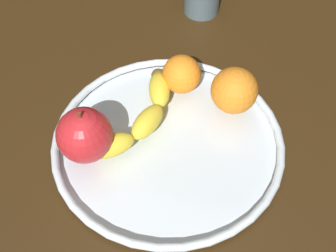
# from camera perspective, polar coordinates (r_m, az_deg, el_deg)

# --- Properties ---
(ground_plane) EXTENTS (1.25, 1.25, 0.04)m
(ground_plane) POSITION_cam_1_polar(r_m,az_deg,el_deg) (0.69, 0.00, -3.45)
(ground_plane) COLOR #33210D
(fruit_bowl) EXTENTS (0.35, 0.35, 0.02)m
(fruit_bowl) POSITION_cam_1_polar(r_m,az_deg,el_deg) (0.67, 0.00, -2.04)
(fruit_bowl) COLOR silver
(fruit_bowl) RESTS_ON ground_plane
(banana) EXTENTS (0.20, 0.10, 0.03)m
(banana) POSITION_cam_1_polar(r_m,az_deg,el_deg) (0.67, -3.50, 1.30)
(banana) COLOR yellow
(banana) RESTS_ON fruit_bowl
(apple) EXTENTS (0.08, 0.08, 0.09)m
(apple) POSITION_cam_1_polar(r_m,az_deg,el_deg) (0.63, -10.67, -1.16)
(apple) COLOR red
(apple) RESTS_ON fruit_bowl
(orange_front_left) EXTENTS (0.07, 0.07, 0.07)m
(orange_front_left) POSITION_cam_1_polar(r_m,az_deg,el_deg) (0.68, 8.52, 4.54)
(orange_front_left) COLOR orange
(orange_front_left) RESTS_ON fruit_bowl
(orange_center) EXTENTS (0.06, 0.06, 0.06)m
(orange_center) POSITION_cam_1_polar(r_m,az_deg,el_deg) (0.71, 1.77, 6.68)
(orange_center) COLOR orange
(orange_center) RESTS_ON fruit_bowl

